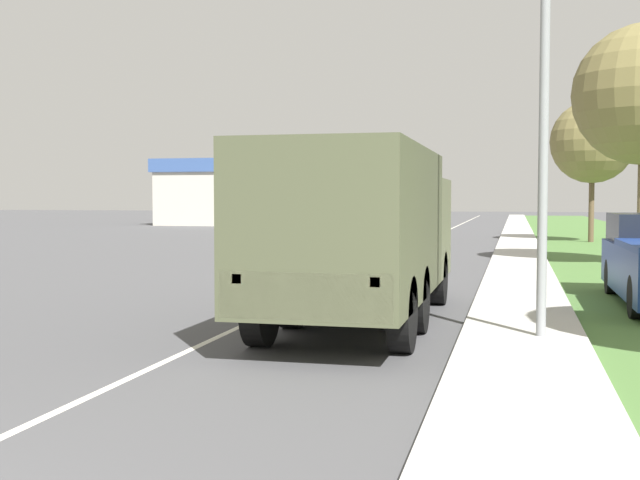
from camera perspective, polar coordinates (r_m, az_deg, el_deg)
name	(u,v)px	position (r m, az deg, el deg)	size (l,w,h in m)	color
ground_plane	(431,238)	(42.93, 7.87, 0.12)	(180.00, 180.00, 0.00)	#4C4C4F
lane_centre_stripe	(431,238)	(42.93, 7.87, 0.12)	(0.12, 120.00, 0.00)	silver
sidewalk_right	(518,238)	(42.70, 13.89, 0.13)	(1.80, 120.00, 0.12)	beige
grass_strip_right	(608,240)	(42.94, 19.77, -0.01)	(7.00, 120.00, 0.02)	#4C7538
military_truck	(361,228)	(13.37, 2.96, 0.86)	(2.33, 7.75, 2.88)	#606647
car_nearest_ahead	(344,238)	(29.09, 1.71, 0.12)	(1.71, 4.68, 1.46)	navy
car_second_ahead	(371,228)	(37.59, 3.67, 0.86)	(1.74, 3.99, 1.65)	black
lamp_post	(532,4)	(12.24, 14.84, 15.90)	(1.69, 0.24, 8.10)	gray
tree_far_right	(592,142)	(40.79, 18.81, 6.62)	(3.98, 3.98, 6.80)	brown
building_distant	(251,192)	(65.69, -4.92, 3.41)	(13.51, 9.78, 5.21)	beige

